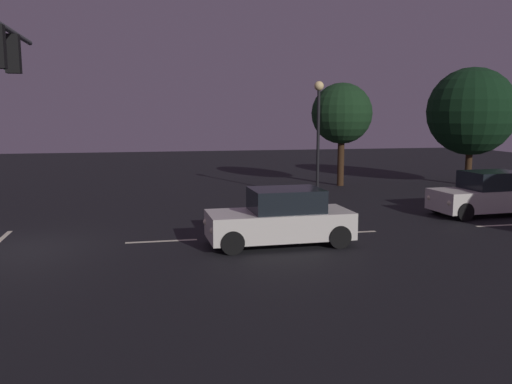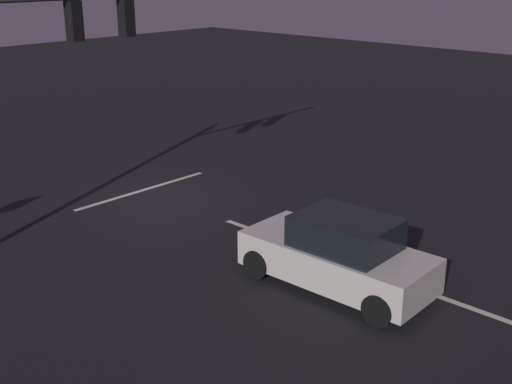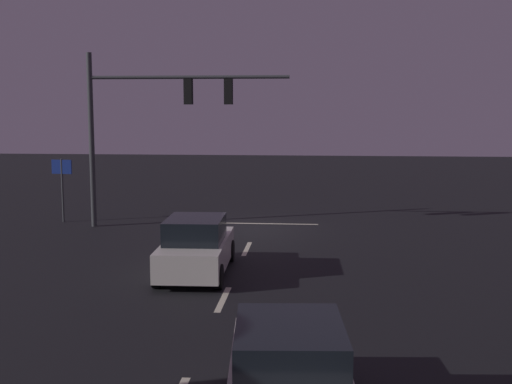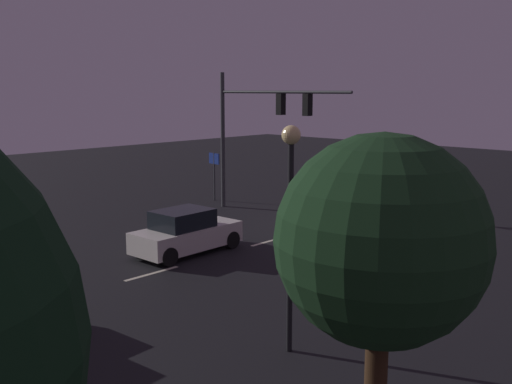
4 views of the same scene
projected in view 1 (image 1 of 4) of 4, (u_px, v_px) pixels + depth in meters
name	position (u px, v px, depth m)	size (l,w,h in m)	color
ground_plane	(24.00, 248.00, 15.99)	(80.00, 80.00, 0.00)	black
lane_dash_far	(162.00, 241.00, 16.79)	(2.20, 0.16, 0.01)	beige
lane_dash_mid	(344.00, 233.00, 17.99)	(2.20, 0.16, 0.01)	beige
lane_dash_near	(504.00, 225.00, 19.19)	(2.20, 0.16, 0.01)	beige
car_approaching	(281.00, 218.00, 16.28)	(2.00, 4.41, 1.70)	silver
car_distant	(488.00, 195.00, 21.06)	(2.18, 4.47, 1.70)	silver
street_lamp_left_kerb	(318.00, 118.00, 24.78)	(0.44, 0.44, 5.38)	black
tree_left_near	(472.00, 112.00, 29.38)	(4.75, 4.75, 6.40)	#382314
tree_left_far	(342.00, 114.00, 29.12)	(3.27, 3.27, 5.56)	#382314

